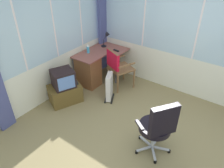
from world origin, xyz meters
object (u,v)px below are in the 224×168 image
Objects in this scene: tv_on_stand at (65,88)px; space_heater at (109,86)px; tv_remote at (116,50)px; office_chair at (158,126)px; spray_bottle at (88,49)px; desk at (89,69)px; wooden_armchair at (117,65)px; desk_lamp at (107,37)px.

space_heater is (0.63, -0.71, -0.02)m from tv_on_stand.
office_chair is (-1.58, -1.86, -0.15)m from tv_remote.
tv_on_stand is at bearing -170.72° from spray_bottle.
desk is 0.85m from tv_on_stand.
spray_bottle is 0.78m from wooden_armchair.
tv_remote is at bearing 49.54° from office_chair.
tv_on_stand is (-1.08, 0.57, -0.27)m from wooden_armchair.
desk reaches higher than space_heater.
desk_lamp is at bearing 52.40° from office_chair.
office_chair is at bearing -127.46° from wooden_armchair.
spray_bottle is (-0.59, 0.12, -0.13)m from desk_lamp.
desk_lamp is at bearing 77.46° from tv_remote.
spray_bottle is 1.11m from tv_on_stand.
desk is 0.47m from spray_bottle.
space_heater is at bearing -106.36° from desk.
desk_lamp is 0.58× the size of space_heater.
spray_bottle reaches higher than tv_on_stand.
space_heater is at bearing -141.28° from desk_lamp.
tv_remote is (-0.12, -0.36, -0.22)m from desk_lamp.
spray_bottle is 0.21× the size of office_chair.
tv_on_stand is at bearing 173.95° from tv_remote.
spray_bottle is (-0.47, 0.47, 0.09)m from tv_remote.
desk is 5.58× the size of spray_bottle.
wooden_armchair is at bearing -69.08° from desk.
desk is at bearing 73.64° from space_heater.
wooden_armchair is (0.11, -0.73, -0.24)m from spray_bottle.
tv_on_stand reaches higher than space_heater.
space_heater is at bearing -148.01° from tv_remote.
wooden_armchair is 0.91× the size of office_chair.
spray_bottle is 0.28× the size of tv_on_stand.
tv_remote is 1.53m from tv_on_stand.
spray_bottle is at bearing 43.19° from desk.
desk_lamp is at bearing -11.04° from spray_bottle.
desk_lamp is 0.44m from tv_remote.
space_heater is (-0.45, -0.13, -0.29)m from wooden_armchair.
tv_remote reaches higher than desk.
wooden_armchair is at bearing -27.95° from tv_on_stand.
office_chair reaches higher than tv_remote.
tv_remote is 0.24× the size of space_heater.
desk is at bearing 155.47° from tv_remote.
desk_lamp is 0.47× the size of tv_on_stand.
office_chair is at bearing -117.70° from space_heater.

